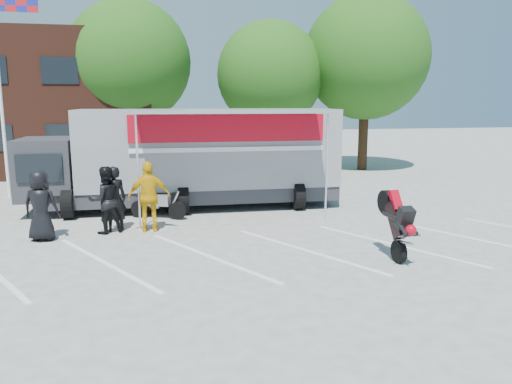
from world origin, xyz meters
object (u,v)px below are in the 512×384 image
object	(u,v)px
flagpole	(5,62)
spectator_hivis	(149,197)
transporter_truck	(196,207)
parked_motorcycle	(159,218)
tree_left	(129,62)
spectator_leather_a	(41,206)
tree_mid	(270,75)
spectator_leather_b	(114,199)
tree_right	(366,57)
spectator_leather_c	(105,200)
stunt_bike_rider	(386,255)

from	to	relation	value
flagpole	spectator_hivis	distance (m)	9.06
transporter_truck	parked_motorcycle	world-z (taller)	transporter_truck
tree_left	spectator_hivis	size ratio (longest dim) A/B	4.32
flagpole	tree_left	bearing A→B (deg)	54.72
tree_left	spectator_leather_a	size ratio (longest dim) A/B	4.58
tree_mid	spectator_leather_a	size ratio (longest dim) A/B	4.07
flagpole	parked_motorcycle	size ratio (longest dim) A/B	4.29
transporter_truck	spectator_leather_b	bearing A→B (deg)	-131.25
flagpole	tree_mid	world-z (taller)	flagpole
tree_mid	spectator_leather_a	world-z (taller)	tree_mid
tree_mid	transporter_truck	distance (m)	10.71
tree_right	spectator_leather_b	world-z (taller)	tree_right
spectator_leather_b	tree_left	bearing A→B (deg)	-102.61
spectator_leather_b	parked_motorcycle	bearing A→B (deg)	-145.08
transporter_truck	spectator_leather_c	bearing A→B (deg)	-132.05
parked_motorcycle	spectator_leather_c	world-z (taller)	spectator_leather_c
tree_right	spectator_leather_b	size ratio (longest dim) A/B	4.89
parked_motorcycle	spectator_leather_c	bearing A→B (deg)	159.98
tree_right	parked_motorcycle	distance (m)	15.49
stunt_bike_rider	parked_motorcycle	bearing A→B (deg)	134.38
transporter_truck	spectator_leather_b	distance (m)	3.88
parked_motorcycle	spectator_leather_c	xyz separation A→B (m)	(-1.45, -1.47, 0.94)
spectator_leather_c	spectator_hivis	xyz separation A→B (m)	(1.21, -0.08, 0.06)
tree_mid	spectator_hivis	world-z (taller)	tree_mid
tree_left	flagpole	bearing A→B (deg)	-125.28
spectator_leather_c	spectator_hivis	size ratio (longest dim) A/B	0.94
parked_motorcycle	spectator_leather_a	distance (m)	3.72
flagpole	spectator_leather_b	size ratio (longest dim) A/B	4.29
tree_left	spectator_hivis	world-z (taller)	tree_left
spectator_leather_c	spectator_hivis	bearing A→B (deg)	154.86
flagpole	spectator_leather_b	world-z (taller)	flagpole
stunt_bike_rider	tree_left	bearing A→B (deg)	109.69
tree_mid	parked_motorcycle	size ratio (longest dim) A/B	4.12
spectator_hivis	stunt_bike_rider	bearing A→B (deg)	149.10
tree_mid	spectator_leather_a	bearing A→B (deg)	-127.55
transporter_truck	spectator_hivis	size ratio (longest dim) A/B	5.31
spectator_hivis	spectator_leather_c	bearing A→B (deg)	-2.63
stunt_bike_rider	spectator_hivis	xyz separation A→B (m)	(-5.55, 3.45, 1.00)
tree_mid	parked_motorcycle	distance (m)	12.46
flagpole	tree_mid	distance (m)	12.31
spectator_leather_b	spectator_hivis	xyz separation A→B (m)	(0.98, -0.24, 0.07)
transporter_truck	spectator_leather_b	size ratio (longest dim) A/B	5.69
tree_left	tree_mid	distance (m)	7.10
transporter_truck	spectator_leather_b	xyz separation A→B (m)	(-2.55, -2.78, 0.93)
parked_motorcycle	spectator_leather_b	bearing A→B (deg)	161.45
tree_mid	spectator_leather_c	xyz separation A→B (m)	(-7.38, -11.25, -4.00)
spectator_leather_b	spectator_hivis	size ratio (longest dim) A/B	0.93
tree_left	spectator_leather_c	distance (m)	13.10
stunt_bike_rider	spectator_leather_a	size ratio (longest dim) A/B	0.94
tree_right	parked_motorcycle	size ratio (longest dim) A/B	4.89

